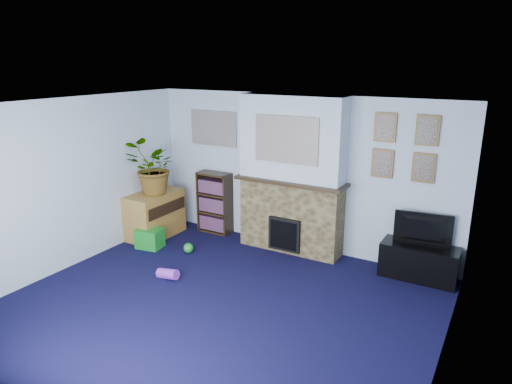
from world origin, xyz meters
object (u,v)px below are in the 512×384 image
Objects in this scene: tv_stand at (419,263)px; sideboard at (155,216)px; bookshelf at (215,204)px; television at (423,230)px.

sideboard reaches higher than tv_stand.
bookshelf is 1.03m from sideboard.
bookshelf is at bearing 178.72° from tv_stand.
bookshelf is (-3.42, 0.08, 0.28)m from tv_stand.
sideboard is (-4.19, -0.62, -0.35)m from television.
sideboard is (-4.19, -0.60, 0.12)m from tv_stand.
television is 4.25m from sideboard.
tv_stand is 0.96× the size of bookshelf.
television is 3.43m from bookshelf.
television is at bearing -0.95° from bookshelf.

